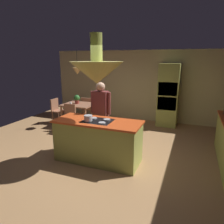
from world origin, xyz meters
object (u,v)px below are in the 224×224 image
(chair_facing_island, at_px, (68,116))
(chair_at_corner, at_px, (57,109))
(kitchen_island, at_px, (98,141))
(person_at_island, at_px, (101,111))
(cooking_pot_on_cooktop, at_px, (88,118))
(oven_tower, at_px, (168,95))
(chair_by_back_wall, at_px, (88,107))
(dining_table, at_px, (79,107))
(potted_plant_on_table, at_px, (77,99))
(cup_on_table, at_px, (71,103))

(chair_facing_island, height_order, chair_at_corner, same)
(kitchen_island, xyz_separation_m, person_at_island, (-0.23, 0.67, 0.50))
(kitchen_island, distance_m, cooking_pot_on_cooktop, 0.58)
(oven_tower, xyz_separation_m, chair_by_back_wall, (-2.80, -0.49, -0.54))
(oven_tower, distance_m, chair_at_corner, 3.90)
(person_at_island, bearing_deg, chair_at_corner, 148.81)
(oven_tower, relative_size, dining_table, 2.05)
(dining_table, distance_m, potted_plant_on_table, 0.29)
(chair_by_back_wall, relative_size, cup_on_table, 9.67)
(oven_tower, xyz_separation_m, cup_on_table, (-2.98, -1.36, -0.24))
(chair_at_corner, bearing_deg, person_at_island, -121.19)
(dining_table, bearing_deg, cup_on_table, -129.00)
(kitchen_island, relative_size, cooking_pot_on_cooktop, 10.64)
(chair_facing_island, height_order, chair_by_back_wall, same)
(potted_plant_on_table, bearing_deg, person_at_island, -43.18)
(oven_tower, bearing_deg, cooking_pot_on_cooktop, -110.48)
(cup_on_table, bearing_deg, chair_at_corner, 163.09)
(oven_tower, distance_m, chair_facing_island, 3.37)
(oven_tower, height_order, chair_facing_island, oven_tower)
(kitchen_island, xyz_separation_m, chair_facing_island, (-1.70, 1.44, 0.03))
(oven_tower, distance_m, cooking_pot_on_cooktop, 3.60)
(chair_facing_island, xyz_separation_m, chair_at_corner, (-0.89, 0.66, 0.00))
(dining_table, height_order, person_at_island, person_at_island)
(chair_at_corner, bearing_deg, kitchen_island, -129.04)
(oven_tower, relative_size, chair_facing_island, 2.41)
(chair_at_corner, relative_size, cooking_pot_on_cooktop, 4.83)
(chair_at_corner, bearing_deg, cup_on_table, -106.91)
(kitchen_island, bearing_deg, potted_plant_on_table, 129.91)
(dining_table, relative_size, chair_at_corner, 1.18)
(dining_table, bearing_deg, chair_by_back_wall, 90.00)
(chair_facing_island, relative_size, cooking_pot_on_cooktop, 4.83)
(person_at_island, height_order, chair_by_back_wall, person_at_island)
(kitchen_island, bearing_deg, chair_by_back_wall, 121.67)
(oven_tower, xyz_separation_m, chair_at_corner, (-3.69, -1.14, -0.54))
(kitchen_island, xyz_separation_m, chair_by_back_wall, (-1.70, 2.76, 0.03))
(chair_at_corner, bearing_deg, chair_by_back_wall, -53.63)
(chair_by_back_wall, bearing_deg, dining_table, 90.00)
(kitchen_island, distance_m, potted_plant_on_table, 2.81)
(oven_tower, relative_size, potted_plant_on_table, 6.99)
(cup_on_table, bearing_deg, kitchen_island, -45.11)
(dining_table, bearing_deg, kitchen_island, -51.01)
(dining_table, bearing_deg, oven_tower, 22.21)
(chair_by_back_wall, bearing_deg, chair_at_corner, 36.37)
(dining_table, xyz_separation_m, chair_facing_island, (0.00, -0.66, -0.15))
(oven_tower, relative_size, cup_on_table, 23.30)
(person_at_island, relative_size, cooking_pot_on_cooktop, 9.41)
(chair_facing_island, bearing_deg, chair_by_back_wall, 90.00)
(kitchen_island, relative_size, chair_at_corner, 2.20)
(kitchen_island, distance_m, cup_on_table, 2.68)
(person_at_island, distance_m, potted_plant_on_table, 2.12)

